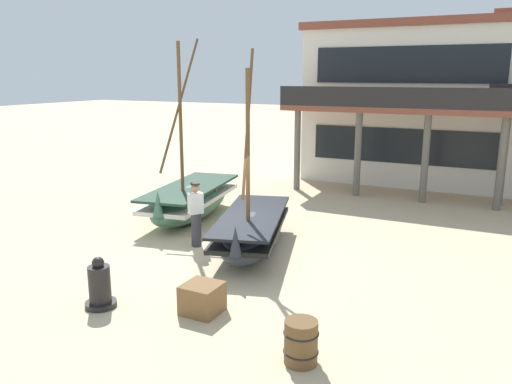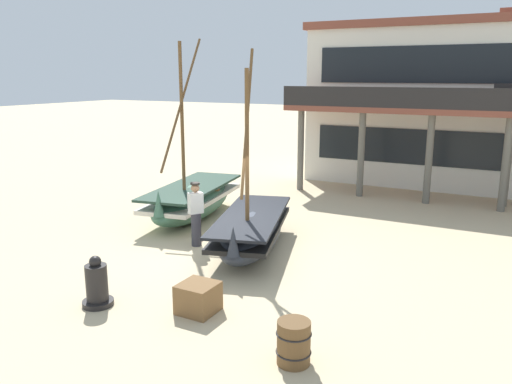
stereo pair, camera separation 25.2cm
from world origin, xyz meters
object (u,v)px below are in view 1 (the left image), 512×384
Objects in this scene: fishing_boat_centre_large at (252,230)px; fisherman_by_hull at (196,215)px; wooden_barrel at (301,342)px; capstan_winch at (100,287)px; harbor_building_main at (417,102)px; cargo_crate at (202,298)px; fishing_boat_near_left at (191,200)px.

fisherman_by_hull is (-1.43, -0.36, 0.30)m from fishing_boat_centre_large.
fishing_boat_centre_large reaches higher than wooden_barrel.
capstan_winch is 0.12× the size of harbor_building_main.
cargo_crate is at bearing 19.18° from capstan_winch.
fishing_boat_centre_large is 4.35m from capstan_winch.
harbor_building_main reaches higher than cargo_crate.
harbor_building_main is (3.07, 16.24, 2.81)m from capstan_winch.
fisherman_by_hull is 0.20× the size of harbor_building_main.
wooden_barrel is (4.17, -0.13, -0.06)m from capstan_winch.
cargo_crate is at bearing -94.34° from harbor_building_main.
cargo_crate is at bearing -54.72° from fishing_boat_near_left.
wooden_barrel is (6.05, -6.11, -0.23)m from fishing_boat_near_left.
fishing_boat_centre_large is at bearing 125.01° from wooden_barrel.
capstan_winch is 1.44× the size of wooden_barrel.
wooden_barrel is 0.08× the size of harbor_building_main.
fishing_boat_near_left reaches higher than wooden_barrel.
capstan_winch is 1.49× the size of cargo_crate.
capstan_winch is (1.88, -5.98, -0.17)m from fishing_boat_near_left.
fishing_boat_centre_large is 3.62m from cargo_crate.
capstan_winch is 16.77m from harbor_building_main.
fishing_boat_centre_large is 5.28m from wooden_barrel.
fishing_boat_near_left is at bearing 125.28° from cargo_crate.
capstan_winch is 4.17m from wooden_barrel.
fisherman_by_hull is at bearing 124.44° from cargo_crate.
fisherman_by_hull is 2.41× the size of wooden_barrel.
fishing_boat_centre_large is 7.10× the size of wooden_barrel.
fishing_boat_near_left is at bearing 149.40° from fishing_boat_centre_large.
cargo_crate is (-2.28, 0.79, -0.07)m from wooden_barrel.
fisherman_by_hull reaches higher than cargo_crate.
fisherman_by_hull is at bearing 138.38° from wooden_barrel.
fishing_boat_centre_large reaches higher than cargo_crate.
wooden_barrel is at bearing -54.99° from fishing_boat_centre_large.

